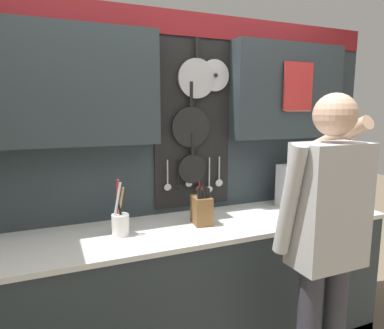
{
  "coord_description": "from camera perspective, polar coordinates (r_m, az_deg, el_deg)",
  "views": [
    {
      "loc": [
        -0.88,
        -1.93,
        1.67
      ],
      "look_at": [
        0.02,
        0.2,
        1.29
      ],
      "focal_mm": 32.0,
      "sensor_mm": 36.0,
      "label": 1
    }
  ],
  "objects": [
    {
      "name": "base_cabinet_counter",
      "position": [
        2.44,
        1.58,
        -20.36
      ],
      "size": [
        2.59,
        0.64,
        0.94
      ],
      "color": "#2D383D",
      "rests_on": "ground_plane"
    },
    {
      "name": "back_wall_unit",
      "position": [
        2.39,
        -1.18,
        4.1
      ],
      "size": [
        3.16,
        0.23,
        2.31
      ],
      "color": "#2D383D",
      "rests_on": "ground_plane"
    },
    {
      "name": "microwave",
      "position": [
        2.73,
        20.35,
        -3.52
      ],
      "size": [
        0.52,
        0.36,
        0.32
      ],
      "color": "silver",
      "rests_on": "base_cabinet_counter"
    },
    {
      "name": "knife_block",
      "position": [
        2.21,
        1.57,
        -7.57
      ],
      "size": [
        0.13,
        0.16,
        0.26
      ],
      "color": "brown",
      "rests_on": "base_cabinet_counter"
    },
    {
      "name": "utensil_crock",
      "position": [
        2.07,
        -11.85,
        -9.46
      ],
      "size": [
        0.1,
        0.1,
        0.33
      ],
      "color": "white",
      "rests_on": "base_cabinet_counter"
    },
    {
      "name": "person",
      "position": [
        1.94,
        21.43,
        -10.06
      ],
      "size": [
        0.54,
        0.65,
        1.75
      ],
      "color": "#383842",
      "rests_on": "ground_plane"
    }
  ]
}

